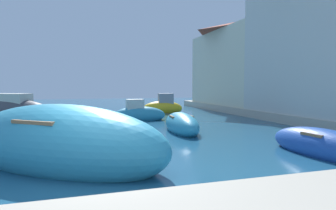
{
  "coord_description": "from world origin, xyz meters",
  "views": [
    {
      "loc": [
        -0.32,
        -6.13,
        2.03
      ],
      "look_at": [
        4.36,
        9.17,
        0.97
      ],
      "focal_mm": 31.17,
      "sensor_mm": 36.0,
      "label": 1
    }
  ],
  "objects_px": {
    "moored_boat_1": "(3,112)",
    "waterfront_building_annex": "(245,62)",
    "moored_boat_0": "(60,144)",
    "moored_boat_2": "(163,107)",
    "moored_boat_5": "(322,146)",
    "moored_boat_7": "(139,114)",
    "moored_boat_3": "(181,125)"
  },
  "relations": [
    {
      "from": "moored_boat_2",
      "to": "moored_boat_5",
      "type": "height_order",
      "value": "moored_boat_2"
    },
    {
      "from": "moored_boat_1",
      "to": "moored_boat_7",
      "type": "relative_size",
      "value": 2.07
    },
    {
      "from": "moored_boat_1",
      "to": "moored_boat_5",
      "type": "distance_m",
      "value": 15.93
    },
    {
      "from": "moored_boat_7",
      "to": "moored_boat_1",
      "type": "bearing_deg",
      "value": 166.27
    },
    {
      "from": "moored_boat_0",
      "to": "moored_boat_7",
      "type": "relative_size",
      "value": 1.95
    },
    {
      "from": "moored_boat_1",
      "to": "moored_boat_7",
      "type": "xyz_separation_m",
      "value": [
        7.43,
        -1.71,
        -0.18
      ]
    },
    {
      "from": "moored_boat_5",
      "to": "waterfront_building_annex",
      "type": "bearing_deg",
      "value": -28.2
    },
    {
      "from": "moored_boat_5",
      "to": "moored_boat_7",
      "type": "bearing_deg",
      "value": 14.78
    },
    {
      "from": "moored_boat_5",
      "to": "waterfront_building_annex",
      "type": "xyz_separation_m",
      "value": [
        6.57,
        14.82,
        3.75
      ]
    },
    {
      "from": "moored_boat_2",
      "to": "moored_boat_5",
      "type": "bearing_deg",
      "value": 98.81
    },
    {
      "from": "moored_boat_7",
      "to": "waterfront_building_annex",
      "type": "relative_size",
      "value": 0.32
    },
    {
      "from": "moored_boat_2",
      "to": "moored_boat_3",
      "type": "xyz_separation_m",
      "value": [
        -1.68,
        -8.84,
        -0.11
      ]
    },
    {
      "from": "moored_boat_3",
      "to": "waterfront_building_annex",
      "type": "bearing_deg",
      "value": 141.92
    },
    {
      "from": "moored_boat_1",
      "to": "waterfront_building_annex",
      "type": "height_order",
      "value": "waterfront_building_annex"
    },
    {
      "from": "moored_boat_0",
      "to": "moored_boat_1",
      "type": "distance_m",
      "value": 11.23
    },
    {
      "from": "moored_boat_1",
      "to": "moored_boat_2",
      "type": "bearing_deg",
      "value": -136.32
    },
    {
      "from": "moored_boat_1",
      "to": "waterfront_building_annex",
      "type": "relative_size",
      "value": 0.67
    },
    {
      "from": "moored_boat_3",
      "to": "moored_boat_5",
      "type": "bearing_deg",
      "value": 29.72
    },
    {
      "from": "moored_boat_1",
      "to": "moored_boat_3",
      "type": "height_order",
      "value": "moored_boat_1"
    },
    {
      "from": "moored_boat_2",
      "to": "moored_boat_7",
      "type": "relative_size",
      "value": 1.0
    },
    {
      "from": "moored_boat_0",
      "to": "moored_boat_3",
      "type": "distance_m",
      "value": 6.5
    },
    {
      "from": "waterfront_building_annex",
      "to": "moored_boat_2",
      "type": "bearing_deg",
      "value": -175.43
    },
    {
      "from": "moored_boat_1",
      "to": "waterfront_building_annex",
      "type": "bearing_deg",
      "value": -140.34
    },
    {
      "from": "moored_boat_0",
      "to": "moored_boat_2",
      "type": "xyz_separation_m",
      "value": [
        6.49,
        13.21,
        -0.15
      ]
    },
    {
      "from": "moored_boat_7",
      "to": "moored_boat_3",
      "type": "bearing_deg",
      "value": -78.18
    },
    {
      "from": "moored_boat_3",
      "to": "moored_boat_5",
      "type": "xyz_separation_m",
      "value": [
        2.42,
        -5.39,
        -0.02
      ]
    },
    {
      "from": "moored_boat_0",
      "to": "moored_boat_7",
      "type": "xyz_separation_m",
      "value": [
        3.79,
        8.91,
        -0.21
      ]
    },
    {
      "from": "moored_boat_1",
      "to": "moored_boat_3",
      "type": "bearing_deg",
      "value": 172.84
    },
    {
      "from": "moored_boat_2",
      "to": "moored_boat_7",
      "type": "height_order",
      "value": "moored_boat_2"
    },
    {
      "from": "moored_boat_1",
      "to": "waterfront_building_annex",
      "type": "distance_m",
      "value": 18.06
    },
    {
      "from": "moored_boat_2",
      "to": "waterfront_building_annex",
      "type": "height_order",
      "value": "waterfront_building_annex"
    },
    {
      "from": "moored_boat_2",
      "to": "moored_boat_5",
      "type": "relative_size",
      "value": 0.84
    }
  ]
}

